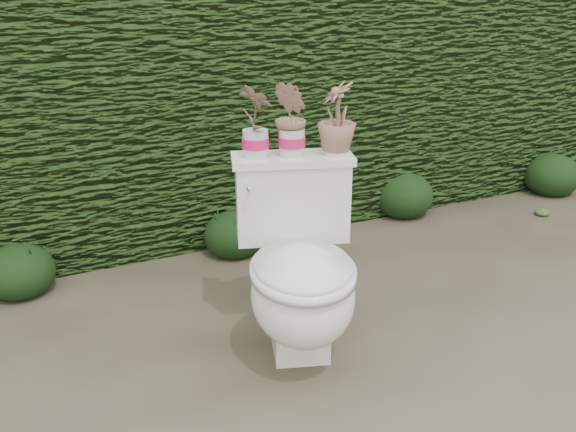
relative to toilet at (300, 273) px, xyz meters
name	(u,v)px	position (x,y,z in m)	size (l,w,h in m)	color
ground	(334,338)	(0.17, 0.01, -0.36)	(60.00, 60.00, 0.00)	brown
hedge	(208,90)	(0.17, 1.61, 0.44)	(8.00, 1.00, 1.60)	#2C4B19
toilet	(300,273)	(0.00, 0.00, 0.00)	(0.64, 0.78, 0.78)	silver
potted_plant_left	(255,122)	(-0.07, 0.27, 0.56)	(0.15, 0.10, 0.28)	#3D8328
potted_plant_center	(292,120)	(0.07, 0.23, 0.57)	(0.16, 0.13, 0.29)	#3D8328
potted_plant_right	(337,120)	(0.25, 0.17, 0.56)	(0.16, 0.16, 0.28)	#3D8328
liriope_clump_1	(18,267)	(-1.02, 1.03, -0.22)	(0.34, 0.34, 0.27)	#193211
liriope_clump_2	(234,230)	(0.10, 1.02, -0.22)	(0.33, 0.33, 0.27)	#193211
liriope_clump_3	(404,191)	(1.29, 1.13, -0.20)	(0.38, 0.38, 0.30)	#193211
liriope_clump_4	(552,171)	(2.47, 1.03, -0.20)	(0.38, 0.38, 0.30)	#193211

